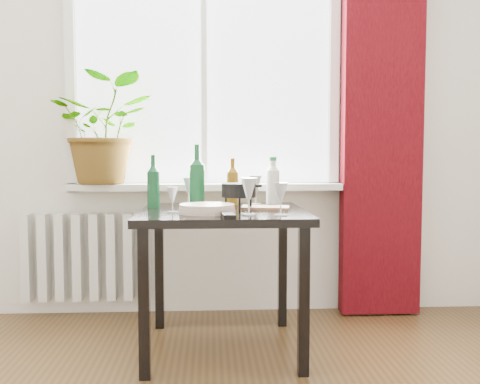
{
  "coord_description": "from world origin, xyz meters",
  "views": [
    {
      "loc": [
        0.04,
        -1.22,
        1.03
      ],
      "look_at": [
        0.19,
        1.55,
        0.83
      ],
      "focal_mm": 40.0,
      "sensor_mm": 36.0,
      "label": 1
    }
  ],
  "objects": [
    {
      "name": "fondue_pot",
      "position": [
        0.18,
        1.54,
        0.81
      ],
      "size": [
        0.26,
        0.25,
        0.14
      ],
      "primitive_type": null,
      "rotation": [
        0.0,
        0.0,
        0.42
      ],
      "color": "black",
      "rests_on": "table"
    },
    {
      "name": "window",
      "position": [
        0.0,
        2.22,
        1.6
      ],
      "size": [
        1.72,
        0.08,
        1.62
      ],
      "color": "white",
      "rests_on": "ground"
    },
    {
      "name": "curtain",
      "position": [
        1.12,
        2.12,
        1.3
      ],
      "size": [
        0.5,
        0.12,
        2.56
      ],
      "color": "#38050A",
      "rests_on": "ground"
    },
    {
      "name": "tv_remote",
      "position": [
        0.12,
        1.23,
        0.75
      ],
      "size": [
        0.07,
        0.19,
        0.02
      ],
      "primitive_type": "cube",
      "rotation": [
        0.0,
        0.0,
        0.08
      ],
      "color": "black",
      "rests_on": "table"
    },
    {
      "name": "plate_stack",
      "position": [
        0.02,
        1.39,
        0.76
      ],
      "size": [
        0.3,
        0.3,
        0.05
      ],
      "primitive_type": "cylinder",
      "rotation": [
        0.0,
        0.0,
        -0.08
      ],
      "color": "beige",
      "rests_on": "table"
    },
    {
      "name": "wineglass_back_left",
      "position": [
        -0.09,
        1.85,
        0.82
      ],
      "size": [
        0.07,
        0.07,
        0.16
      ],
      "primitive_type": null,
      "rotation": [
        0.0,
        0.0,
        0.04
      ],
      "color": "silver",
      "rests_on": "table"
    },
    {
      "name": "wineglass_front_left",
      "position": [
        -0.15,
        1.43,
        0.8
      ],
      "size": [
        0.07,
        0.07,
        0.13
      ],
      "primitive_type": null,
      "rotation": [
        0.0,
        0.0,
        0.25
      ],
      "color": "silver",
      "rests_on": "table"
    },
    {
      "name": "table",
      "position": [
        0.1,
        1.55,
        0.65
      ],
      "size": [
        0.85,
        0.85,
        0.74
      ],
      "color": "black",
      "rests_on": "ground"
    },
    {
      "name": "wine_bottle_left",
      "position": [
        -0.27,
        1.7,
        0.88
      ],
      "size": [
        0.07,
        0.07,
        0.29
      ],
      "primitive_type": null,
      "rotation": [
        0.0,
        0.0,
        0.06
      ],
      "color": "#0C3F1E",
      "rests_on": "table"
    },
    {
      "name": "potted_plant",
      "position": [
        -0.61,
        2.15,
        1.18
      ],
      "size": [
        0.62,
        0.54,
        0.67
      ],
      "primitive_type": "imported",
      "rotation": [
        0.0,
        0.0,
        -0.04
      ],
      "color": "#1D671B",
      "rests_on": "windowsill"
    },
    {
      "name": "wineglass_far_right",
      "position": [
        0.37,
        1.26,
        0.82
      ],
      "size": [
        0.09,
        0.09,
        0.16
      ],
      "primitive_type": null,
      "rotation": [
        0.0,
        0.0,
        -0.36
      ],
      "color": "silver",
      "rests_on": "table"
    },
    {
      "name": "cutting_board",
      "position": [
        0.33,
        1.59,
        0.75
      ],
      "size": [
        0.27,
        0.2,
        0.01
      ],
      "primitive_type": "cube",
      "rotation": [
        0.0,
        0.0,
        -0.16
      ],
      "color": "#8E6240",
      "rests_on": "table"
    },
    {
      "name": "radiator",
      "position": [
        -0.75,
        2.18,
        0.38
      ],
      "size": [
        0.8,
        0.1,
        0.55
      ],
      "color": "silver",
      "rests_on": "ground"
    },
    {
      "name": "wine_bottle_right",
      "position": [
        -0.03,
        1.67,
        0.91
      ],
      "size": [
        0.09,
        0.09,
        0.35
      ],
      "primitive_type": null,
      "rotation": [
        0.0,
        0.0,
        -0.15
      ],
      "color": "#0D441F",
      "rests_on": "table"
    },
    {
      "name": "wineglass_front_right",
      "position": [
        0.22,
        1.3,
        0.83
      ],
      "size": [
        0.09,
        0.09,
        0.18
      ],
      "primitive_type": null,
      "rotation": [
        0.0,
        0.0,
        0.25
      ],
      "color": "silver",
      "rests_on": "table"
    },
    {
      "name": "windowsill",
      "position": [
        0.0,
        2.15,
        0.82
      ],
      "size": [
        1.72,
        0.2,
        0.04
      ],
      "color": "silver",
      "rests_on": "ground"
    },
    {
      "name": "bottle_amber",
      "position": [
        0.16,
        1.81,
        0.88
      ],
      "size": [
        0.07,
        0.07,
        0.27
      ],
      "primitive_type": null,
      "rotation": [
        0.0,
        0.0,
        -0.1
      ],
      "color": "brown",
      "rests_on": "table"
    },
    {
      "name": "wineglass_back_center",
      "position": [
        0.3,
        1.84,
        0.83
      ],
      "size": [
        0.08,
        0.08,
        0.17
      ],
      "primitive_type": null,
      "rotation": [
        0.0,
        0.0,
        0.11
      ],
      "color": "silver",
      "rests_on": "table"
    },
    {
      "name": "cleaning_bottle",
      "position": [
        0.4,
        1.88,
        0.88
      ],
      "size": [
        0.08,
        0.08,
        0.28
      ],
      "primitive_type": null,
      "rotation": [
        0.0,
        0.0,
        -0.03
      ],
      "color": "silver",
      "rests_on": "table"
    }
  ]
}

